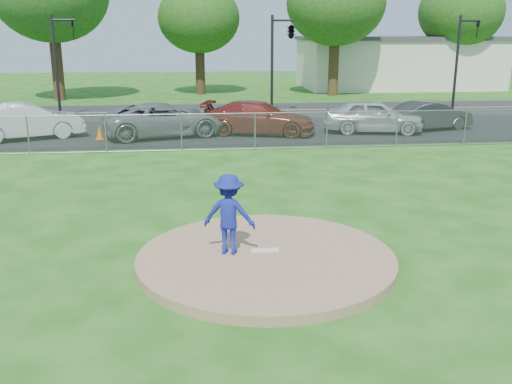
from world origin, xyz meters
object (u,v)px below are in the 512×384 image
Objects in this scene: pitcher at (229,214)px; parked_car_gray at (165,120)px; parked_car_pearl at (373,116)px; commercial_building at (397,62)px; parked_car_white at (27,121)px; traffic_signal_left at (60,57)px; traffic_cone at (100,132)px; tree_far_right at (462,1)px; parked_car_charcoal at (430,116)px; tree_center at (199,7)px; traffic_signal_center at (289,33)px; traffic_signal_right at (461,55)px; parked_car_darkred at (259,118)px.

parked_car_gray is (-2.09, 15.22, -0.26)m from pitcher.
commercial_building is at bearing -10.60° from parked_car_pearl.
parked_car_white is 1.04× the size of parked_car_pearl.
traffic_cone is at bearing -66.65° from traffic_signal_left.
tree_far_right is 22.42m from parked_car_charcoal.
tree_center is 1.76× the size of traffic_signal_left.
parked_car_charcoal is at bearing 3.44° from traffic_cone.
commercial_building is 3.51× the size of parked_car_pearl.
commercial_building is 29.51m from traffic_signal_left.
traffic_cone is 12.79m from parked_car_pearl.
tree_center is at bearing -21.26° from parked_car_gray.
traffic_signal_center is at bearing 27.78° from parked_car_charcoal.
traffic_signal_center reaches higher than parked_car_gray.
traffic_signal_center is at bearing -140.96° from tree_far_right.
traffic_signal_center is at bearing -86.08° from pitcher.
traffic_signal_left is 9.22m from parked_car_gray.
parked_car_white is at bearing 172.41° from traffic_cone.
commercial_building is at bearing 143.13° from tree_far_right.
traffic_signal_left is 7.07m from parked_car_white.
parked_car_white reaches higher than parked_car_gray.
traffic_signal_right is 18.48m from parked_car_gray.
pitcher is 15.61m from traffic_cone.
parked_car_darkred is 8.52m from parked_car_charcoal.
pitcher is at bearing 172.24° from parked_car_gray.
tree_center is 1.76× the size of parked_car_gray.
tree_far_right is at bearing 24.32° from traffic_signal_left.
traffic_signal_left is 1.00× the size of traffic_signal_right.
parked_car_gray reaches higher than traffic_cone.
traffic_signal_right is at bearing 19.37° from traffic_cone.
traffic_signal_left reaches higher than commercial_building.
parked_car_pearl reaches higher than parked_car_gray.
tree_far_right is 27.51m from parked_car_darkred.
parked_car_gray is 1.31× the size of parked_car_charcoal.
traffic_signal_center is 1.00× the size of parked_car_gray.
traffic_signal_left is at bearing 78.38° from parked_car_pearl.
parked_car_pearl is (3.07, -6.60, -3.81)m from traffic_signal_center.
traffic_signal_right is 1.31× the size of parked_car_charcoal.
parked_car_pearl is at bearing -112.78° from parked_car_white.
parked_car_pearl is (-7.20, -6.60, -2.56)m from traffic_signal_right.
commercial_building is 2.94× the size of parked_car_gray.
tree_far_right is 16.30× the size of traffic_cone.
tree_center is 19.45m from parked_car_darkred.
traffic_signal_left is 1.20× the size of parked_car_pearl.
traffic_signal_center reaches higher than traffic_cone.
tree_center is 34.23m from pitcher.
traffic_cone is at bearing 110.07° from parked_car_darkred.
commercial_building is at bearing -17.39° from parked_car_darkred.
commercial_building is 31.71m from traffic_cone.
traffic_signal_center is 10.21m from parked_car_gray.
parked_car_charcoal is at bearing -117.50° from tree_far_right.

